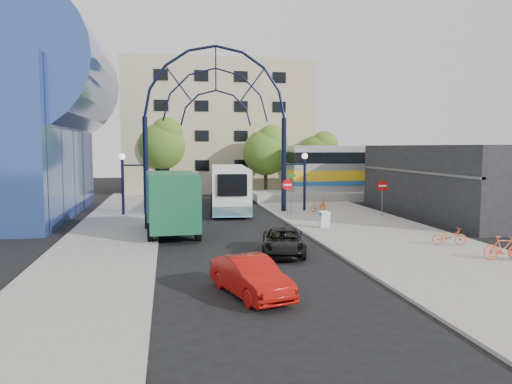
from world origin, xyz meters
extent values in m
plane|color=black|center=(0.00, 0.00, 0.00)|extent=(120.00, 120.00, 0.00)
cube|color=gray|center=(8.00, 4.00, 0.06)|extent=(8.00, 56.00, 0.12)
cube|color=gray|center=(-6.50, 6.00, 0.06)|extent=(5.00, 50.00, 0.12)
cylinder|color=black|center=(-5.00, 14.00, 3.50)|extent=(0.36, 0.36, 7.00)
cylinder|color=black|center=(5.00, 14.00, 3.50)|extent=(0.36, 0.36, 7.00)
cylinder|color=black|center=(-6.60, 14.00, 2.00)|extent=(0.20, 0.20, 4.00)
cylinder|color=black|center=(6.60, 14.00, 2.00)|extent=(0.20, 0.20, 4.00)
sphere|color=white|center=(-6.60, 14.00, 4.20)|extent=(0.44, 0.44, 0.44)
sphere|color=white|center=(6.60, 14.00, 4.20)|extent=(0.44, 0.44, 0.44)
cylinder|color=slate|center=(4.80, 12.00, 1.22)|extent=(0.06, 0.06, 2.20)
cylinder|color=red|center=(4.80, 12.00, 2.22)|extent=(0.80, 0.04, 0.80)
cube|color=white|center=(4.80, 11.97, 2.22)|extent=(0.55, 0.02, 0.12)
cylinder|color=slate|center=(11.00, 10.00, 1.22)|extent=(0.06, 0.06, 2.20)
cylinder|color=red|center=(11.00, 10.00, 2.22)|extent=(0.76, 0.04, 0.76)
cube|color=white|center=(11.00, 9.97, 2.22)|extent=(0.55, 0.02, 0.12)
cylinder|color=slate|center=(5.20, 12.60, 1.52)|extent=(0.05, 0.05, 2.80)
cube|color=#146626|center=(5.20, 12.60, 2.82)|extent=(0.70, 0.03, 0.18)
cube|color=#146626|center=(5.20, 12.60, 2.57)|extent=(0.03, 0.70, 0.18)
cube|color=white|center=(5.60, 5.80, 0.62)|extent=(0.55, 0.26, 0.99)
cube|color=white|center=(5.60, 6.15, 0.62)|extent=(0.55, 0.26, 0.99)
cube|color=#1E59A5|center=(5.60, 5.98, 0.95)|extent=(0.55, 0.42, 0.14)
cylinder|color=#2F4790|center=(-12.00, 15.00, 10.00)|extent=(9.00, 16.00, 9.00)
cube|color=black|center=(16.00, 10.00, 2.50)|extent=(6.00, 16.00, 5.00)
cube|color=tan|center=(2.00, 35.00, 7.00)|extent=(20.00, 12.00, 14.00)
cube|color=gray|center=(20.00, 22.00, 0.40)|extent=(32.00, 5.00, 0.80)
cube|color=#B7B7BC|center=(20.00, 22.00, 2.90)|extent=(25.00, 3.00, 4.20)
cube|color=gold|center=(20.00, 22.00, 2.30)|extent=(25.10, 3.05, 0.90)
cube|color=black|center=(20.00, 22.00, 3.90)|extent=(25.05, 3.05, 1.00)
cube|color=#1E59A5|center=(20.00, 22.00, 1.60)|extent=(25.10, 3.05, 0.35)
cylinder|color=#382314|center=(6.00, 26.00, 1.26)|extent=(0.36, 0.36, 2.52)
sphere|color=#316B1C|center=(6.00, 26.00, 4.34)|extent=(4.48, 4.48, 4.48)
sphere|color=#316B1C|center=(6.50, 25.70, 5.46)|extent=(3.08, 3.08, 3.08)
cylinder|color=#382314|center=(-4.00, 30.00, 1.44)|extent=(0.36, 0.36, 2.88)
sphere|color=#316B1C|center=(-4.00, 30.00, 4.96)|extent=(5.12, 5.12, 5.12)
sphere|color=#316B1C|center=(-3.50, 29.70, 6.24)|extent=(3.52, 3.52, 3.52)
cylinder|color=#382314|center=(12.00, 28.00, 1.17)|extent=(0.36, 0.36, 2.34)
sphere|color=#316B1C|center=(12.00, 28.00, 4.03)|extent=(4.16, 4.16, 4.16)
sphere|color=#316B1C|center=(12.50, 27.70, 5.07)|extent=(2.86, 2.86, 2.86)
cube|color=white|center=(1.23, 16.50, 1.81)|extent=(3.67, 12.10, 3.01)
cube|color=#5EB7D2|center=(1.23, 16.50, 0.57)|extent=(3.71, 12.11, 0.73)
cube|color=black|center=(1.23, 16.50, 2.44)|extent=(3.71, 11.87, 0.93)
cube|color=black|center=(0.70, 10.49, 2.38)|extent=(1.96, 0.32, 1.45)
cube|color=black|center=(1.75, 22.38, 1.66)|extent=(2.49, 0.40, 1.66)
cylinder|color=black|center=(0.27, 20.29, 0.50)|extent=(0.38, 1.02, 0.99)
cylinder|color=black|center=(2.84, 20.07, 0.50)|extent=(0.38, 1.02, 0.99)
cylinder|color=black|center=(-0.44, 12.22, 0.50)|extent=(0.38, 1.02, 0.99)
cylinder|color=black|center=(2.13, 11.99, 0.50)|extent=(0.38, 1.02, 0.99)
cube|color=black|center=(-3.51, 8.16, 1.17)|extent=(2.62, 2.72, 2.34)
cube|color=black|center=(-3.60, 9.43, 1.65)|extent=(2.13, 0.26, 1.06)
cube|color=#175836|center=(-3.28, 4.98, 2.02)|extent=(2.89, 5.05, 2.97)
cylinder|color=black|center=(-4.70, 7.75, 0.51)|extent=(0.35, 1.04, 1.02)
cylinder|color=black|center=(-2.27, 7.93, 0.51)|extent=(0.35, 1.04, 1.02)
cylinder|color=black|center=(-4.41, 3.62, 0.51)|extent=(0.35, 1.04, 1.02)
cylinder|color=black|center=(-1.97, 3.80, 0.51)|extent=(0.35, 1.04, 1.02)
imported|color=black|center=(1.66, -0.17, 0.58)|extent=(2.71, 4.44, 1.15)
imported|color=#9F0E09|center=(-0.85, -6.19, 0.64)|extent=(2.44, 4.14, 1.29)
imported|color=#DF5E2C|center=(7.20, 12.66, 0.52)|extent=(1.07, 1.61, 0.80)
imported|color=orange|center=(7.88, 13.25, 0.62)|extent=(0.70, 1.71, 1.00)
imported|color=#EB5D2F|center=(9.94, -0.11, 0.55)|extent=(1.72, 0.89, 0.86)
imported|color=#F65831|center=(10.44, -3.41, 0.63)|extent=(1.75, 0.77, 1.01)
camera|label=1|loc=(-3.47, -21.99, 4.88)|focal=35.00mm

